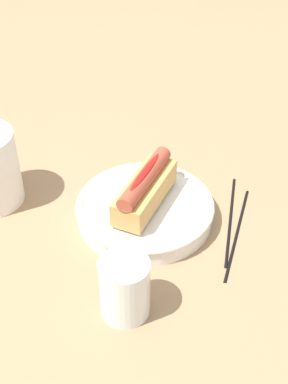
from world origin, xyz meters
The scene contains 6 objects.
ground_plane centered at (0.00, 0.00, 0.00)m, with size 2.40×2.40×0.00m, color #9E7A56.
serving_bowl centered at (0.03, 0.00, 0.02)m, with size 0.23×0.23×0.04m.
hotdog_front centered at (0.03, 0.00, 0.06)m, with size 0.16×0.09×0.06m.
water_glass centered at (-0.16, -0.01, 0.04)m, with size 0.07×0.07×0.09m.
chopstick_near centered at (0.05, -0.14, 0.00)m, with size 0.01×0.01×0.22m, color black.
chopstick_far centered at (0.02, -0.15, 0.00)m, with size 0.01×0.01×0.22m, color black.
Camera 1 is at (-0.61, -0.11, 0.58)m, focal length 48.98 mm.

